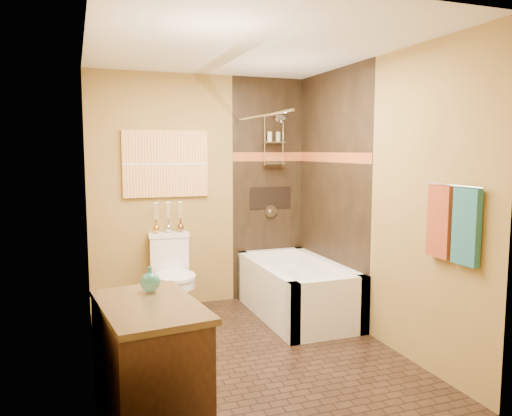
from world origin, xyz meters
name	(u,v)px	position (x,y,z in m)	size (l,w,h in m)	color
floor	(247,353)	(0.00, 0.00, 0.00)	(3.00, 3.00, 0.00)	black
wall_left	(91,211)	(-1.20, 0.00, 1.25)	(0.02, 3.00, 2.50)	#A3813F
wall_right	(373,200)	(1.20, 0.00, 1.25)	(0.02, 3.00, 2.50)	#A3813F
wall_back	(202,191)	(0.00, 1.50, 1.25)	(2.40, 0.02, 2.50)	#A3813F
wall_front	(338,234)	(0.00, -1.50, 1.25)	(2.40, 0.02, 2.50)	#A3813F
ceiling	(246,46)	(0.00, 0.00, 2.50)	(3.00, 3.00, 0.00)	silver
alcove_tile_back	(268,189)	(0.78, 1.49, 1.25)	(0.85, 0.01, 2.50)	black
alcove_tile_right	(331,193)	(1.19, 0.75, 1.25)	(0.01, 1.50, 2.50)	black
mosaic_band_back	(269,157)	(0.78, 1.48, 1.62)	(0.85, 0.01, 0.10)	#9A311C
mosaic_band_right	(331,157)	(1.18, 0.75, 1.62)	(0.01, 1.50, 0.10)	#9A311C
alcove_niche	(270,198)	(0.80, 1.48, 1.15)	(0.50, 0.01, 0.25)	black
shower_fixtures	(274,153)	(0.80, 1.38, 1.67)	(0.24, 0.33, 1.16)	silver
curtain_rod	(260,116)	(0.40, 0.75, 2.02)	(0.03, 0.03, 1.55)	silver
towel_bar	(453,186)	(1.15, -1.05, 1.45)	(0.02, 0.02, 0.55)	silver
towel_teal	(466,227)	(1.16, -1.18, 1.18)	(0.05, 0.22, 0.52)	#1B505A
towel_rust	(440,222)	(1.16, -0.92, 1.18)	(0.05, 0.22, 0.52)	maroon
sunset_painting	(166,164)	(-0.39, 1.48, 1.55)	(0.90, 0.04, 0.70)	orange
vanity_mirror	(97,185)	(-1.19, -0.90, 1.50)	(0.01, 1.00, 0.90)	white
bathtub	(296,294)	(0.80, 0.75, 0.22)	(0.80, 1.50, 0.55)	white
toilet	(173,275)	(-0.39, 1.20, 0.42)	(0.44, 0.64, 0.83)	white
vanity	(149,367)	(-0.92, -0.90, 0.40)	(0.65, 0.96, 0.79)	black
teal_bottle	(150,279)	(-0.87, -0.66, 0.87)	(0.13, 0.13, 0.20)	#2A7E6D
bud_vases	(168,216)	(-0.39, 1.39, 1.00)	(0.32, 0.07, 0.32)	gold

